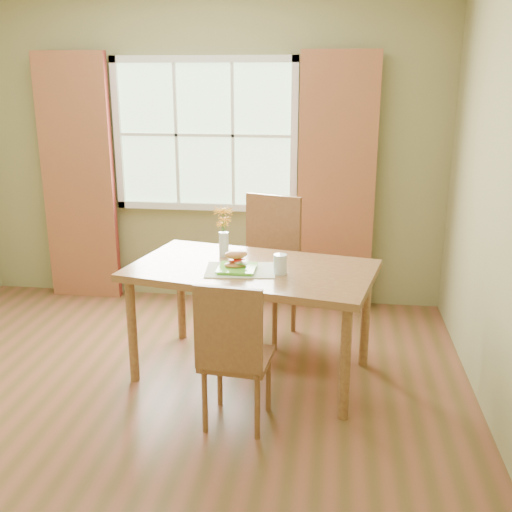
{
  "coord_description": "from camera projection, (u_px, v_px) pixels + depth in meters",
  "views": [
    {
      "loc": [
        1.14,
        -3.3,
        2.01
      ],
      "look_at": [
        0.64,
        0.4,
        0.87
      ],
      "focal_mm": 42.0,
      "sensor_mm": 36.0,
      "label": 1
    }
  ],
  "objects": [
    {
      "name": "flower_vase",
      "position": [
        224.0,
        227.0,
        4.16
      ],
      "size": [
        0.14,
        0.14,
        0.35
      ],
      "color": "silver",
      "rests_on": "dining_table"
    },
    {
      "name": "dining_table",
      "position": [
        252.0,
        278.0,
        4.01
      ],
      "size": [
        1.74,
        1.2,
        0.78
      ],
      "rotation": [
        0.0,
        0.0,
        -0.2
      ],
      "color": "olive",
      "rests_on": "room"
    },
    {
      "name": "plate",
      "position": [
        237.0,
        269.0,
        3.9
      ],
      "size": [
        0.25,
        0.25,
        0.01
      ],
      "primitive_type": "cube",
      "rotation": [
        0.0,
        0.0,
        0.0
      ],
      "color": "#65D034",
      "rests_on": "placemat"
    },
    {
      "name": "croissant_sandwich",
      "position": [
        236.0,
        259.0,
        3.9
      ],
      "size": [
        0.18,
        0.15,
        0.11
      ],
      "rotation": [
        0.0,
        0.0,
        0.36
      ],
      "color": "#CA8745",
      "rests_on": "plate"
    },
    {
      "name": "curtain_left",
      "position": [
        78.0,
        180.0,
        5.37
      ],
      "size": [
        0.65,
        0.08,
        2.2
      ],
      "primitive_type": "cube",
      "color": "maroon",
      "rests_on": "room"
    },
    {
      "name": "placemat",
      "position": [
        241.0,
        270.0,
        3.91
      ],
      "size": [
        0.48,
        0.38,
        0.01
      ],
      "primitive_type": "cube",
      "rotation": [
        0.0,
        0.0,
        0.1
      ],
      "color": "#E6EAC6",
      "rests_on": "dining_table"
    },
    {
      "name": "room",
      "position": [
        137.0,
        193.0,
        3.46
      ],
      "size": [
        4.24,
        3.84,
        2.74
      ],
      "color": "brown",
      "rests_on": "ground"
    },
    {
      "name": "chair_far",
      "position": [
        268.0,
        260.0,
        4.7
      ],
      "size": [
        0.58,
        0.58,
        1.11
      ],
      "rotation": [
        0.0,
        0.0,
        -0.32
      ],
      "color": "brown",
      "rests_on": "room"
    },
    {
      "name": "chair_near",
      "position": [
        234.0,
        350.0,
        3.4
      ],
      "size": [
        0.42,
        0.42,
        0.92
      ],
      "rotation": [
        0.0,
        0.0,
        -0.09
      ],
      "color": "brown",
      "rests_on": "room"
    },
    {
      "name": "water_glass",
      "position": [
        280.0,
        265.0,
        3.83
      ],
      "size": [
        0.09,
        0.09,
        0.13
      ],
      "color": "silver",
      "rests_on": "dining_table"
    },
    {
      "name": "curtain_right",
      "position": [
        336.0,
        186.0,
        5.08
      ],
      "size": [
        0.65,
        0.08,
        2.2
      ],
      "primitive_type": "cube",
      "color": "maroon",
      "rests_on": "room"
    },
    {
      "name": "window",
      "position": [
        205.0,
        135.0,
        5.2
      ],
      "size": [
        1.62,
        0.06,
        1.32
      ],
      "color": "#B3DFA9",
      "rests_on": "room"
    }
  ]
}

